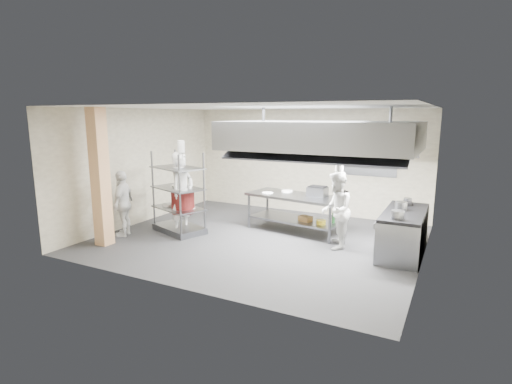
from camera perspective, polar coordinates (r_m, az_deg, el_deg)
The scene contains 23 objects.
floor at distance 9.33m, azimuth 0.48°, elevation -6.73°, with size 7.00×7.00×0.00m, color #29292B.
ceiling at distance 8.89m, azimuth 0.51°, elevation 12.03°, with size 7.00×7.00×0.00m, color silver.
wall_back at distance 11.72m, azimuth 7.10°, elevation 4.34°, with size 7.00×7.00×0.00m, color gray.
wall_left at distance 10.99m, azimuth -16.07°, elevation 3.56°, with size 6.00×6.00×0.00m, color gray.
wall_right at distance 8.07m, azimuth 23.31°, elevation 0.55°, with size 6.00×6.00×0.00m, color gray.
column at distance 9.25m, azimuth -21.36°, elevation 1.92°, with size 0.30×0.30×3.00m, color tan.
exhaust_hood at distance 8.78m, azimuth 9.39°, elevation 7.98°, with size 4.00×2.50×0.60m, color gray.
hood_strip_a at distance 9.11m, azimuth 3.90°, elevation 6.19°, with size 1.60×0.12×0.04m, color white.
hood_strip_b at distance 8.57m, azimuth 15.08°, elevation 5.54°, with size 1.60×0.12×0.04m, color white.
wall_shelf at distance 11.08m, azimuth 15.60°, elevation 3.64°, with size 1.50×0.28×0.04m, color gray.
island at distance 9.89m, azimuth 5.66°, elevation -3.01°, with size 2.39×1.00×0.91m, color gray, non-canonical shape.
island_worktop at distance 9.80m, azimuth 5.70°, elevation -0.60°, with size 2.39×1.00×0.06m, color gray.
island_undershelf at distance 9.93m, azimuth 5.64°, elevation -3.88°, with size 2.20×0.90×0.04m, color slate.
pass_rack at distance 9.84m, azimuth -11.07°, elevation -0.07°, with size 1.31×0.77×1.97m, color gray, non-canonical shape.
cooking_range at distance 8.83m, azimuth 20.29°, elevation -5.61°, with size 0.80×2.00×0.84m, color gray.
range_top at distance 8.72m, azimuth 20.49°, elevation -2.77°, with size 0.78×1.96×0.06m, color black.
chef_head at distance 9.77m, azimuth -10.51°, elevation -0.12°, with size 0.72×0.47×1.98m, color white.
chef_line at distance 8.70m, azimuth 11.37°, elevation -2.55°, with size 0.81×0.63×1.67m, color white.
chef_plating at distance 9.92m, azimuth -18.43°, elevation -1.55°, with size 0.92×0.38×1.56m, color silver.
griddle at distance 9.72m, azimuth 8.76°, elevation 0.07°, with size 0.44×0.35×0.22m, color slate.
wicker_basket at distance 9.67m, azimuth 7.06°, elevation -3.79°, with size 0.30×0.20×0.13m, color #98663D.
stockpot at distance 8.77m, azimuth 20.00°, elevation -1.87°, with size 0.25×0.25×0.17m, color slate.
plate_stack at distance 9.92m, azimuth -10.99°, elevation -2.09°, with size 0.28×0.28×0.05m, color white.
Camera 1 is at (3.98, -7.94, 2.83)m, focal length 28.00 mm.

